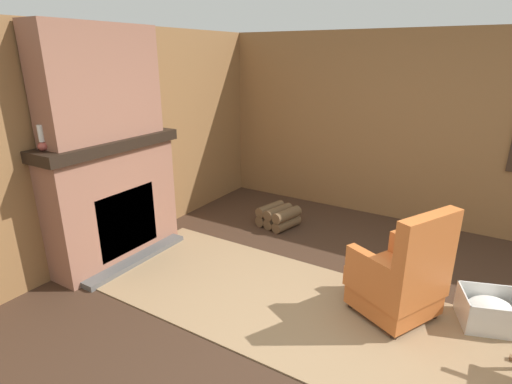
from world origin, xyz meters
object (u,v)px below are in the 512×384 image
armchair (400,279)px  oil_lamp_vase (42,142)px  storage_case (142,126)px  laundry_basket (491,311)px  decorative_plate_on_mantel (93,128)px  firewood_stack (278,216)px

armchair → oil_lamp_vase: 3.33m
oil_lamp_vase → storage_case: 1.17m
laundry_basket → oil_lamp_vase: 4.11m
armchair → oil_lamp_vase: bearing=48.4°
laundry_basket → oil_lamp_vase: bearing=-158.5°
decorative_plate_on_mantel → storage_case: bearing=88.1°
firewood_stack → oil_lamp_vase: bearing=-116.5°
firewood_stack → storage_case: size_ratio=2.19×
storage_case → decorative_plate_on_mantel: (-0.02, -0.61, 0.06)m
firewood_stack → oil_lamp_vase: oil_lamp_vase is taller
armchair → laundry_basket: (0.69, 0.28, -0.23)m
decorative_plate_on_mantel → firewood_stack: bearing=56.3°
armchair → storage_case: 3.12m
armchair → oil_lamp_vase: (-2.95, -1.15, 1.05)m
decorative_plate_on_mantel → oil_lamp_vase: bearing=-87.9°
laundry_basket → decorative_plate_on_mantel: size_ratio=2.32×
laundry_basket → storage_case: bearing=-175.9°
armchair → decorative_plate_on_mantel: 3.22m
oil_lamp_vase → decorative_plate_on_mantel: decorative_plate_on_mantel is taller
laundry_basket → storage_case: storage_case is taller
laundry_basket → firewood_stack: bearing=160.4°
oil_lamp_vase → storage_case: bearing=90.0°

